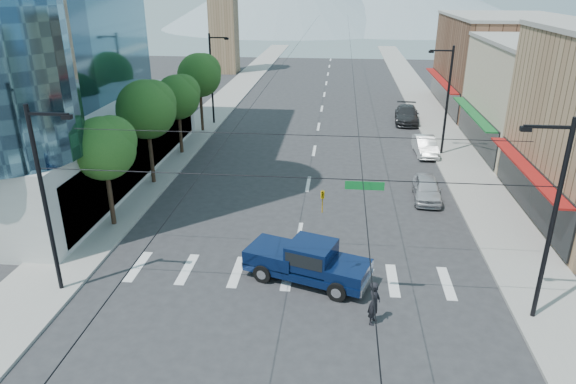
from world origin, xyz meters
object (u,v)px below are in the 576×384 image
pickup_truck (307,260)px  pedestrian (374,303)px  parked_car_mid (425,146)px  parked_car_far (407,115)px  parked_car_near (427,189)px

pickup_truck → pedestrian: size_ratio=3.26×
parked_car_mid → parked_car_far: (-0.37, 10.68, 0.08)m
pickup_truck → parked_car_mid: 22.53m
pickup_truck → parked_car_near: pickup_truck is taller
pedestrian → parked_car_far: bearing=11.3°
pickup_truck → parked_car_mid: pickup_truck is taller
pickup_truck → parked_car_mid: size_ratio=1.41×
parked_car_far → pedestrian: bearing=-94.0°
pedestrian → parked_car_far: (5.18, 34.62, -0.16)m
pedestrian → parked_car_near: bearing=2.9°
pedestrian → parked_car_mid: (5.55, 23.94, -0.24)m
pedestrian → parked_car_near: 14.73m
pickup_truck → parked_car_far: 32.56m
pickup_truck → parked_car_near: 13.21m
parked_car_near → parked_car_far: bearing=91.1°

